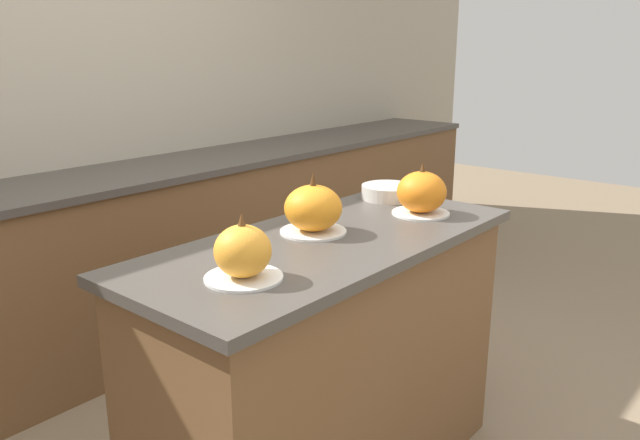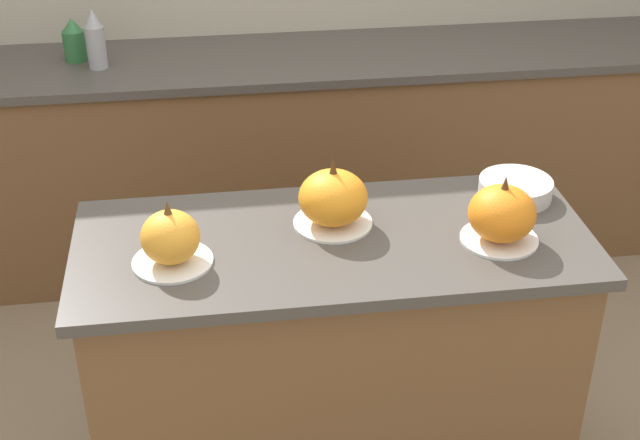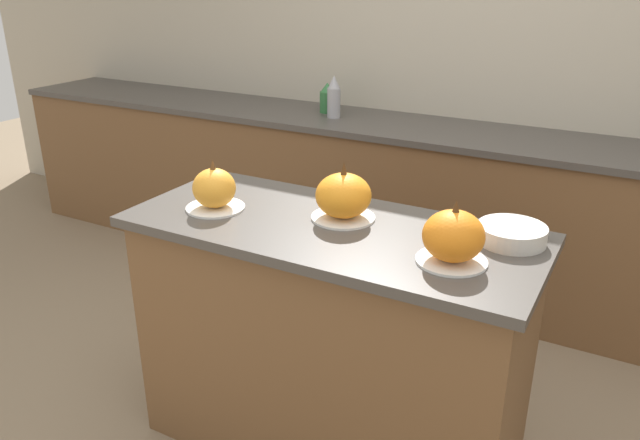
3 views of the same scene
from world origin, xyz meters
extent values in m
cube|color=#B2A893|center=(0.00, 1.76, 1.25)|extent=(8.00, 0.06, 2.50)
cube|color=brown|center=(0.00, 0.00, 0.45)|extent=(1.35, 0.55, 0.89)
cube|color=#47423D|center=(0.00, 0.00, 0.91)|extent=(1.41, 0.61, 0.03)
cube|color=brown|center=(0.00, 1.43, 0.45)|extent=(6.00, 0.56, 0.90)
cube|color=#47423D|center=(0.00, 1.43, 0.92)|extent=(6.00, 0.60, 0.03)
cylinder|color=white|center=(-0.43, -0.06, 0.93)|extent=(0.21, 0.21, 0.01)
ellipsoid|color=orange|center=(-0.43, -0.06, 1.01)|extent=(0.15, 0.15, 0.14)
cone|color=brown|center=(-0.43, -0.06, 1.09)|extent=(0.02, 0.02, 0.04)
cylinder|color=white|center=(0.01, 0.08, 0.93)|extent=(0.22, 0.22, 0.01)
ellipsoid|color=orange|center=(0.01, 0.08, 1.01)|extent=(0.19, 0.19, 0.15)
cone|color=#4C2D14|center=(0.01, 0.08, 1.11)|extent=(0.02, 0.02, 0.05)
cylinder|color=white|center=(0.44, -0.07, 0.93)|extent=(0.21, 0.21, 0.01)
ellipsoid|color=orange|center=(0.44, -0.07, 1.01)|extent=(0.18, 0.18, 0.15)
cone|color=#4C2D14|center=(0.44, -0.07, 1.11)|extent=(0.02, 0.02, 0.04)
cylinder|color=beige|center=(0.56, 0.15, 0.96)|extent=(0.22, 0.22, 0.06)
camera|label=1|loc=(-1.49, -1.22, 1.53)|focal=35.00mm
camera|label=2|loc=(-0.33, -2.04, 2.20)|focal=50.00mm
camera|label=3|loc=(0.90, -1.71, 1.74)|focal=35.00mm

